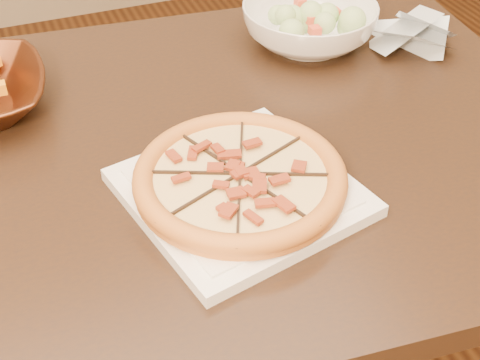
{
  "coord_description": "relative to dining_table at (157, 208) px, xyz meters",
  "views": [
    {
      "loc": [
        -0.17,
        -0.83,
        1.33
      ],
      "look_at": [
        0.08,
        -0.21,
        0.78
      ],
      "focal_mm": 50.0,
      "sensor_mm": 36.0,
      "label": 1
    }
  ],
  "objects": [
    {
      "name": "plate",
      "position": [
        0.08,
        -0.15,
        0.12
      ],
      "size": [
        0.32,
        0.32,
        0.02
      ],
      "color": "white",
      "rests_on": "dining_table"
    },
    {
      "name": "cling_film",
      "position": [
        0.51,
        0.11,
        0.14
      ],
      "size": [
        0.16,
        0.14,
        0.05
      ],
      "primitive_type": null,
      "rotation": [
        0.0,
        0.0,
        0.13
      ],
      "color": "silver",
      "rests_on": "dining_table"
    },
    {
      "name": "pizza",
      "position": [
        0.08,
        -0.15,
        0.15
      ],
      "size": [
        0.28,
        0.28,
        0.03
      ],
      "color": "#BB832F",
      "rests_on": "plate"
    },
    {
      "name": "dining_table",
      "position": [
        0.0,
        0.0,
        0.0
      ],
      "size": [
        1.35,
        0.94,
        0.75
      ],
      "color": "black",
      "rests_on": "floor"
    },
    {
      "name": "salad_bowl",
      "position": [
        0.35,
        0.2,
        0.15
      ],
      "size": [
        0.26,
        0.26,
        0.07
      ],
      "primitive_type": "imported",
      "rotation": [
        0.0,
        0.0,
        -0.1
      ],
      "color": "white",
      "rests_on": "dining_table"
    }
  ]
}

